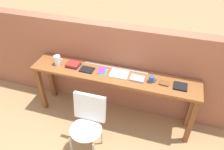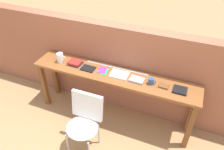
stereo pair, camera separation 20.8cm
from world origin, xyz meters
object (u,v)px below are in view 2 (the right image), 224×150
book_open_centre (119,75)px  mug (151,81)px  book_stack_leftmost (75,63)px  leather_journal_brown (164,86)px  magazine_cycling (88,68)px  pitcher_white (60,58)px  pamphlet_pile_colourful (103,71)px  book_repair_rightmost (180,90)px  chair_white_moulded (84,120)px

book_open_centre → mug: (0.47, -0.02, 0.03)m
book_stack_leftmost → leather_journal_brown: size_ratio=1.58×
magazine_cycling → mug: size_ratio=1.88×
pitcher_white → mug: (1.44, -0.00, -0.03)m
book_stack_leftmost → pamphlet_pile_colourful: bearing=-0.6°
book_open_centre → leather_journal_brown: 0.64m
book_open_centre → book_stack_leftmost: bearing=178.8°
leather_journal_brown → book_repair_rightmost: bearing=2.3°
pitcher_white → book_repair_rightmost: (1.83, -0.00, -0.06)m
chair_white_moulded → magazine_cycling: size_ratio=4.32×
chair_white_moulded → book_repair_rightmost: book_repair_rightmost is taller
book_stack_leftmost → leather_journal_brown: book_stack_leftmost is taller
pamphlet_pile_colourful → leather_journal_brown: size_ratio=1.46×
book_open_centre → leather_journal_brown: (0.64, -0.01, 0.00)m
chair_white_moulded → mug: size_ratio=8.10×
chair_white_moulded → pitcher_white: 1.07m
leather_journal_brown → chair_white_moulded: bearing=-139.8°
pamphlet_pile_colourful → leather_journal_brown: 0.90m
book_repair_rightmost → pamphlet_pile_colourful: bearing=179.0°
chair_white_moulded → book_open_centre: bearing=70.1°
leather_journal_brown → magazine_cycling: bearing=-175.8°
mug → magazine_cycling: bearing=-179.4°
book_open_centre → book_repair_rightmost: book_repair_rightmost is taller
pitcher_white → book_open_centre: 0.98m
book_stack_leftmost → magazine_cycling: (0.24, -0.04, -0.02)m
pitcher_white → pamphlet_pile_colourful: 0.72m
chair_white_moulded → mug: 1.05m
book_repair_rightmost → mug: bearing=-179.5°
book_stack_leftmost → book_repair_rightmost: size_ratio=1.14×
pitcher_white → leather_journal_brown: pitcher_white is taller
pitcher_white → book_stack_leftmost: (0.25, 0.03, -0.05)m
magazine_cycling → leather_journal_brown: size_ratio=1.59×
pitcher_white → magazine_cycling: (0.48, -0.01, -0.07)m
book_stack_leftmost → mug: bearing=-1.4°
book_open_centre → mug: 0.47m
mug → leather_journal_brown: bearing=1.8°
book_stack_leftmost → magazine_cycling: 0.24m
book_stack_leftmost → book_repair_rightmost: bearing=-1.0°
magazine_cycling → book_open_centre: 0.49m
chair_white_moulded → book_open_centre: 0.81m
chair_white_moulded → book_stack_leftmost: 0.92m
chair_white_moulded → book_repair_rightmost: size_ratio=4.96×
book_stack_leftmost → pamphlet_pile_colourful: 0.47m
book_repair_rightmost → pitcher_white: bearing=-179.8°
magazine_cycling → book_repair_rightmost: bearing=1.3°
magazine_cycling → book_repair_rightmost: book_repair_rightmost is taller
chair_white_moulded → mug: bearing=42.7°
pamphlet_pile_colourful → book_repair_rightmost: bearing=-1.2°
chair_white_moulded → leather_journal_brown: 1.17m
pitcher_white → pamphlet_pile_colourful: (0.72, 0.02, -0.07)m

